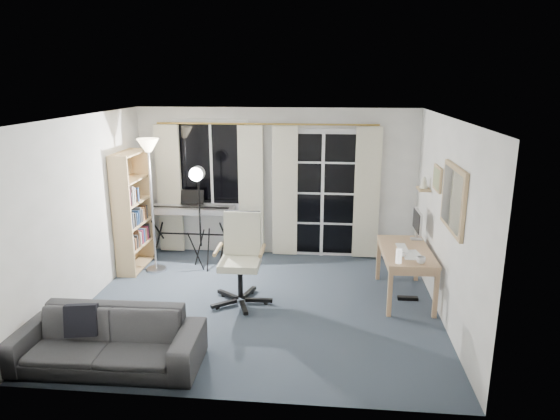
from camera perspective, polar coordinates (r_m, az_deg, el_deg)
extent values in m
cube|color=#35414D|center=(6.59, -2.26, -10.81)|extent=(4.50, 4.00, 0.02)
cube|color=white|center=(8.20, -7.79, 5.29)|extent=(1.20, 0.06, 1.40)
cube|color=black|center=(8.17, -7.83, 5.25)|extent=(1.10, 0.02, 1.30)
cube|color=white|center=(8.16, -7.85, 5.24)|extent=(0.04, 0.03, 1.30)
cube|color=white|center=(8.07, 4.87, 1.78)|extent=(1.32, 0.06, 2.11)
cube|color=black|center=(8.05, 2.73, 1.78)|extent=(0.55, 0.02, 1.95)
cube|color=black|center=(8.05, 7.01, 1.68)|extent=(0.55, 0.02, 1.95)
cube|color=white|center=(8.03, 4.87, 1.72)|extent=(0.05, 0.04, 2.05)
cube|color=white|center=(8.15, 4.80, -1.54)|extent=(1.15, 0.03, 0.03)
cube|color=white|center=(8.03, 4.87, 1.89)|extent=(1.15, 0.03, 0.03)
cube|color=white|center=(7.93, 4.95, 5.41)|extent=(1.15, 0.03, 0.03)
cylinder|color=gold|center=(7.88, -1.61, 9.80)|extent=(3.50, 0.03, 0.03)
cube|color=#F9F4CC|center=(8.37, -12.51, 2.34)|extent=(0.40, 0.07, 2.10)
cube|color=#F9F4CC|center=(8.06, -3.34, 2.19)|extent=(0.40, 0.07, 2.10)
cube|color=#F9F4CC|center=(7.99, 0.56, 2.10)|extent=(0.40, 0.07, 2.10)
cube|color=#F9F4CC|center=(7.99, 9.90, 1.87)|extent=(0.40, 0.07, 2.10)
cube|color=#A38056|center=(7.47, -17.64, -0.94)|extent=(0.29, 0.03, 1.80)
cube|color=#A38056|center=(8.20, -15.47, 0.59)|extent=(0.29, 0.03, 1.80)
cube|color=#A38056|center=(7.88, -17.39, -0.12)|extent=(0.03, 0.81, 1.80)
cube|color=#A38056|center=(8.09, -16.05, -6.12)|extent=(0.29, 0.81, 0.02)
cube|color=#A38056|center=(7.98, -16.22, -3.89)|extent=(0.29, 0.81, 0.02)
cube|color=#A38056|center=(7.88, -16.40, -1.53)|extent=(0.29, 0.81, 0.02)
cube|color=#A38056|center=(7.80, -16.59, 0.88)|extent=(0.29, 0.81, 0.02)
cube|color=#A38056|center=(7.73, -16.77, 3.34)|extent=(0.29, 0.81, 0.02)
cube|color=#A38056|center=(7.66, -16.99, 6.18)|extent=(0.29, 0.81, 0.02)
cube|color=#ADABA3|center=(7.65, -17.07, -3.78)|extent=(0.20, 0.05, 0.23)
cube|color=brown|center=(7.73, -16.81, -3.74)|extent=(0.20, 0.04, 0.18)
cube|color=#3B3B3B|center=(7.79, -16.62, -3.48)|extent=(0.20, 0.03, 0.21)
cube|color=brown|center=(7.84, -16.45, -3.12)|extent=(0.20, 0.03, 0.27)
cube|color=#ADABA3|center=(7.91, -16.25, -3.17)|extent=(0.20, 0.05, 0.21)
cube|color=#A42E51|center=(7.98, -16.04, -2.96)|extent=(0.20, 0.03, 0.22)
cube|color=#2A4B80|center=(8.05, -15.86, -2.81)|extent=(0.20, 0.04, 0.22)
cube|color=brown|center=(8.12, -15.66, -2.68)|extent=(0.20, 0.03, 0.21)
cube|color=#A42E51|center=(8.17, -15.50, -2.52)|extent=(0.20, 0.05, 0.21)
cube|color=#3B3B3B|center=(8.25, -15.30, -2.28)|extent=(0.20, 0.03, 0.24)
cube|color=#2A4B80|center=(7.55, -17.27, -1.26)|extent=(0.20, 0.03, 0.25)
cube|color=#3B3B3B|center=(7.60, -17.08, -1.14)|extent=(0.20, 0.05, 0.24)
cube|color=#3B3B3B|center=(7.69, -16.83, -1.08)|extent=(0.20, 0.03, 0.21)
cube|color=#2A4B80|center=(7.75, -16.63, -0.99)|extent=(0.20, 0.03, 0.19)
cube|color=#2A4B80|center=(7.80, -16.47, -0.81)|extent=(0.20, 0.03, 0.21)
cube|color=#3B3B3B|center=(7.86, -16.29, -0.54)|extent=(0.20, 0.03, 0.25)
cube|color=#3B3B3B|center=(7.93, -16.11, -0.59)|extent=(0.20, 0.04, 0.20)
cube|color=#D2874E|center=(7.99, -15.91, -0.40)|extent=(0.20, 0.04, 0.21)
cube|color=brown|center=(8.06, -15.73, -0.23)|extent=(0.20, 0.03, 0.22)
cube|color=#3B3B3B|center=(8.12, -15.58, -0.15)|extent=(0.20, 0.03, 0.21)
cube|color=#A42E51|center=(7.46, -17.47, 1.30)|extent=(0.20, 0.03, 0.25)
cube|color=#3B3B3B|center=(7.53, -17.26, 1.20)|extent=(0.20, 0.03, 0.19)
cube|color=#ADABA3|center=(7.58, -17.10, 1.58)|extent=(0.20, 0.03, 0.27)
cube|color=#ADABA3|center=(7.64, -16.91, 1.61)|extent=(0.20, 0.03, 0.25)
cube|color=brown|center=(7.70, -16.71, 1.56)|extent=(0.20, 0.03, 0.20)
cube|color=#2A4B80|center=(7.76, -16.54, 1.69)|extent=(0.20, 0.04, 0.21)
cylinder|color=#B2B2B7|center=(7.91, -13.94, -6.56)|extent=(0.33, 0.33, 0.03)
cylinder|color=#B2B2B7|center=(7.62, -14.38, 0.03)|extent=(0.04, 0.04, 1.86)
cone|color=#FFE5B2|center=(7.44, -14.85, 7.16)|extent=(0.35, 0.35, 0.19)
cylinder|color=black|center=(8.43, -13.56, -2.57)|extent=(0.03, 0.68, 0.61)
cylinder|color=black|center=(8.43, -13.56, -2.57)|extent=(0.03, 0.68, 0.61)
cylinder|color=black|center=(8.14, -6.33, -2.86)|extent=(0.03, 0.68, 0.61)
cylinder|color=black|center=(8.14, -6.33, -2.86)|extent=(0.03, 0.68, 0.61)
cylinder|color=black|center=(8.27, -10.01, -2.72)|extent=(1.08, 0.03, 0.03)
cube|color=silver|center=(8.16, -10.14, 0.04)|extent=(1.41, 0.36, 0.10)
cube|color=white|center=(8.07, -10.31, 0.14)|extent=(1.30, 0.15, 0.02)
cube|color=black|center=(8.10, -10.24, 0.29)|extent=(1.26, 0.09, 0.01)
cube|color=black|center=(8.21, -10.00, 1.47)|extent=(0.38, 0.08, 0.23)
cylinder|color=black|center=(7.70, -8.20, -4.64)|extent=(0.02, 0.25, 0.65)
cylinder|color=black|center=(7.82, -9.20, -4.36)|extent=(0.22, 0.14, 0.66)
cylinder|color=black|center=(7.65, -9.56, -4.81)|extent=(0.22, 0.14, 0.66)
cylinder|color=black|center=(7.54, -9.18, 0.00)|extent=(0.03, 0.03, 1.13)
cylinder|color=silver|center=(7.37, -9.46, 4.12)|extent=(0.22, 0.12, 0.22)
cylinder|color=white|center=(7.30, -9.60, 4.02)|extent=(0.19, 0.02, 0.19)
cube|color=black|center=(6.59, -2.40, -10.26)|extent=(0.35, 0.06, 0.04)
cylinder|color=black|center=(6.59, -1.63, -10.46)|extent=(0.06, 0.06, 0.05)
cube|color=black|center=(6.82, -3.58, -9.38)|extent=(0.16, 0.35, 0.04)
cylinder|color=black|center=(6.90, -3.25, -9.27)|extent=(0.06, 0.06, 0.05)
cube|color=black|center=(6.78, -5.98, -9.58)|extent=(0.32, 0.25, 0.04)
cylinder|color=black|center=(6.85, -6.49, -9.54)|extent=(0.06, 0.06, 0.05)
cube|color=black|center=(6.53, -6.44, -10.60)|extent=(0.31, 0.26, 0.04)
cylinder|color=black|center=(6.51, -7.14, -10.93)|extent=(0.06, 0.06, 0.05)
cube|color=black|center=(6.41, -4.17, -11.06)|extent=(0.17, 0.35, 0.04)
cylinder|color=black|center=(6.34, -4.03, -11.58)|extent=(0.06, 0.06, 0.05)
cylinder|color=black|center=(6.52, -4.56, -8.11)|extent=(0.07, 0.07, 0.44)
cube|color=beige|center=(6.43, -4.61, -6.12)|extent=(0.51, 0.51, 0.09)
cube|color=beige|center=(6.54, -4.33, -2.67)|extent=(0.49, 0.14, 0.58)
cube|color=black|center=(6.58, -4.28, -2.37)|extent=(0.46, 0.12, 0.53)
cylinder|color=#A38056|center=(6.44, -7.13, -4.49)|extent=(0.06, 0.44, 0.05)
cylinder|color=#A38056|center=(6.35, -2.05, -4.66)|extent=(0.06, 0.44, 0.05)
cube|color=tan|center=(6.77, 14.23, -4.56)|extent=(0.65, 1.26, 0.04)
cube|color=tan|center=(6.79, 14.20, -5.05)|extent=(0.62, 1.22, 0.09)
cube|color=tan|center=(6.30, 12.44, -9.17)|extent=(0.05, 0.05, 0.63)
cube|color=tan|center=(6.41, 17.38, -9.12)|extent=(0.05, 0.05, 0.63)
cube|color=tan|center=(7.38, 11.19, -5.48)|extent=(0.05, 0.05, 0.63)
cube|color=tan|center=(7.47, 15.41, -5.49)|extent=(0.05, 0.05, 0.63)
cube|color=silver|center=(7.21, 15.31, -3.21)|extent=(0.16, 0.11, 0.01)
cube|color=silver|center=(7.18, 15.37, -2.32)|extent=(0.04, 0.03, 0.20)
cube|color=silver|center=(7.14, 15.45, -1.22)|extent=(0.04, 0.48, 0.30)
cube|color=black|center=(7.13, 15.31, -1.22)|extent=(0.02, 0.44, 0.27)
cube|color=white|center=(6.78, 13.81, -4.26)|extent=(0.13, 0.38, 0.02)
cube|color=white|center=(6.52, 13.80, -5.01)|extent=(0.06, 0.09, 0.02)
cube|color=white|center=(6.63, 14.81, -4.80)|extent=(0.24, 0.30, 0.01)
cube|color=white|center=(6.46, 14.85, -5.34)|extent=(0.19, 0.14, 0.00)
cube|color=black|center=(6.33, 13.44, -5.17)|extent=(0.05, 0.04, 0.11)
cylinder|color=white|center=(6.24, 13.42, -5.14)|extent=(0.07, 0.07, 0.18)
cube|color=black|center=(6.91, 14.39, -9.74)|extent=(0.27, 0.08, 0.04)
imported|color=silver|center=(6.29, 15.82, -5.45)|extent=(0.11, 0.09, 0.11)
cube|color=#A38056|center=(5.85, 19.21, 1.23)|extent=(0.04, 0.94, 0.74)
cube|color=white|center=(5.85, 19.02, 1.23)|extent=(0.01, 0.84, 0.64)
cube|color=#A38056|center=(6.70, 17.56, 3.45)|extent=(0.03, 0.42, 0.32)
cube|color=teal|center=(6.70, 17.44, 3.46)|extent=(0.00, 0.36, 0.26)
cube|color=#A38056|center=(7.22, 16.08, 2.32)|extent=(0.16, 0.30, 0.02)
cone|color=beige|center=(7.20, 16.13, 3.02)|extent=(0.12, 0.12, 0.15)
imported|color=#2D2C2F|center=(5.45, -19.41, -12.98)|extent=(1.94, 0.60, 0.75)
cube|color=black|center=(5.61, -21.74, -11.62)|extent=(0.35, 0.24, 0.34)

